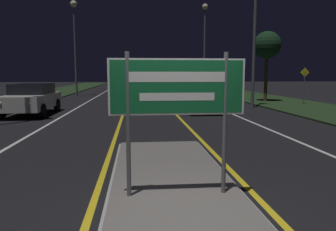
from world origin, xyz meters
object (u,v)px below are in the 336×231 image
object	(u,v)px
highway_sign	(177,94)
streetlight_left_far	(75,30)
streetlight_right_near	(255,8)
streetlight_right_far	(205,34)
car_receding_0	(200,98)
car_receding_1	(205,87)
warning_sign	(304,82)
car_approaching_0	(32,98)

from	to	relation	value
highway_sign	streetlight_left_far	xyz separation A→B (m)	(-6.17, 25.94, 4.24)
streetlight_left_far	streetlight_right_near	bearing A→B (deg)	-43.30
streetlight_right_far	streetlight_right_near	bearing A→B (deg)	-89.06
car_receding_0	car_receding_1	world-z (taller)	car_receding_1
streetlight_right_far	warning_sign	xyz separation A→B (m)	(4.16, -12.03, -4.45)
streetlight_left_far	warning_sign	xyz separation A→B (m)	(16.46, -10.48, -4.47)
car_receding_0	car_approaching_0	bearing A→B (deg)	-177.54
warning_sign	car_receding_0	bearing A→B (deg)	-156.54
car_receding_0	car_receding_1	bearing A→B (deg)	77.10
car_approaching_0	streetlight_right_near	bearing A→B (deg)	10.76
streetlight_left_far	car_receding_0	world-z (taller)	streetlight_left_far
highway_sign	car_receding_0	distance (m)	12.54
streetlight_left_far	car_receding_1	distance (m)	12.97
highway_sign	car_approaching_0	distance (m)	13.23
car_receding_0	car_approaching_0	size ratio (longest dim) A/B	0.88
car_receding_0	car_approaching_0	xyz separation A→B (m)	(-8.63, -0.37, 0.05)
streetlight_right_far	car_receding_1	size ratio (longest dim) A/B	1.87
car_receding_0	car_approaching_0	distance (m)	8.64
car_receding_0	car_receding_1	distance (m)	13.02
streetlight_right_far	car_receding_1	distance (m)	5.79
highway_sign	streetlight_left_far	world-z (taller)	streetlight_left_far
streetlight_right_far	car_receding_1	world-z (taller)	streetlight_right_far
highway_sign	car_receding_1	bearing A→B (deg)	77.15
streetlight_left_far	streetlight_right_near	xyz separation A→B (m)	(12.51, -11.79, -0.12)
warning_sign	car_approaching_0	bearing A→B (deg)	-167.32
car_receding_1	highway_sign	bearing A→B (deg)	-102.85
car_approaching_0	highway_sign	bearing A→B (deg)	-63.64
car_approaching_0	warning_sign	size ratio (longest dim) A/B	1.97
streetlight_right_near	streetlight_right_far	distance (m)	13.34
streetlight_left_far	streetlight_right_far	bearing A→B (deg)	7.17
streetlight_right_far	car_receding_0	size ratio (longest dim) A/B	2.18
streetlight_right_near	car_receding_0	distance (m)	6.52
highway_sign	streetlight_right_near	bearing A→B (deg)	65.83
streetlight_right_near	streetlight_right_far	xyz separation A→B (m)	(-0.22, 13.34, 0.10)
car_receding_1	warning_sign	size ratio (longest dim) A/B	2.01
streetlight_right_near	car_receding_0	world-z (taller)	streetlight_right_near
streetlight_right_far	car_receding_0	distance (m)	16.49
streetlight_left_far	car_receding_0	size ratio (longest dim) A/B	2.11
car_receding_0	car_receding_1	xyz separation A→B (m)	(2.91, 12.70, 0.02)
warning_sign	highway_sign	bearing A→B (deg)	-123.65
streetlight_right_near	streetlight_right_far	bearing A→B (deg)	90.94
streetlight_right_far	car_approaching_0	bearing A→B (deg)	-127.44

